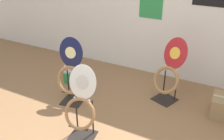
{
  "coord_description": "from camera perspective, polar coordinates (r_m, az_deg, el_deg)",
  "views": [
    {
      "loc": [
        0.9,
        -1.37,
        1.94
      ],
      "look_at": [
        -0.37,
        1.04,
        0.55
      ],
      "focal_mm": 40.0,
      "sensor_mm": 36.0,
      "label": 1
    }
  ],
  "objects": [
    {
      "name": "toilet_seat_display_crimson_swirl",
      "position": [
        3.39,
        12.8,
        -0.93
      ],
      "size": [
        0.46,
        0.44,
        0.87
      ],
      "color": "black",
      "rests_on": "ground_plane"
    },
    {
      "name": "toilet_seat_display_navy_moon",
      "position": [
        3.29,
        -9.39,
        -0.79
      ],
      "size": [
        0.41,
        0.32,
        0.9
      ],
      "color": "black",
      "rests_on": "ground_plane"
    },
    {
      "name": "paint_can",
      "position": [
        3.94,
        -10.04,
        -1.35
      ],
      "size": [
        0.15,
        0.15,
        0.18
      ],
      "color": "#2D8E4C",
      "rests_on": "ground_plane"
    },
    {
      "name": "toilet_seat_display_white_plain",
      "position": [
        2.68,
        -7.08,
        -8.27
      ],
      "size": [
        0.38,
        0.33,
        0.84
      ],
      "color": "black",
      "rests_on": "ground_plane"
    }
  ]
}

